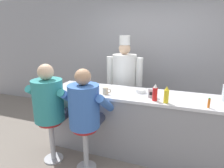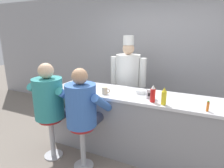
{
  "view_description": "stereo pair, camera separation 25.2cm",
  "coord_description": "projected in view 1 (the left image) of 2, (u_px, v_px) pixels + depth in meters",
  "views": [
    {
      "loc": [
        0.55,
        -2.28,
        1.84
      ],
      "look_at": [
        -0.38,
        0.31,
        1.09
      ],
      "focal_mm": 30.0,
      "sensor_mm": 36.0,
      "label": 1
    },
    {
      "loc": [
        0.79,
        -2.19,
        1.84
      ],
      "look_at": [
        -0.38,
        0.31,
        1.09
      ],
      "focal_mm": 30.0,
      "sensor_mm": 36.0,
      "label": 2
    }
  ],
  "objects": [
    {
      "name": "cook_in_whites_near",
      "position": [
        124.0,
        79.0,
        3.61
      ],
      "size": [
        0.71,
        0.45,
        1.81
      ],
      "color": "#232328",
      "rests_on": "ground_plane"
    },
    {
      "name": "wall_back",
      "position": [
        153.0,
        57.0,
        4.06
      ],
      "size": [
        10.0,
        0.06,
        2.7
      ],
      "color": "#99999E",
      "rests_on": "ground_plane"
    },
    {
      "name": "breakfast_plate",
      "position": [
        76.0,
        86.0,
        3.16
      ],
      "size": [
        0.27,
        0.27,
        0.05
      ],
      "color": "white",
      "rests_on": "diner_counter"
    },
    {
      "name": "diner_seated_blue",
      "position": [
        85.0,
        108.0,
        2.45
      ],
      "size": [
        0.61,
        0.6,
        1.42
      ],
      "color": "#B2B5BA",
      "rests_on": "ground_plane"
    },
    {
      "name": "napkin_dispenser_chrome",
      "position": [
        152.0,
        93.0,
        2.6
      ],
      "size": [
        0.1,
        0.06,
        0.13
      ],
      "color": "silver",
      "rests_on": "diner_counter"
    },
    {
      "name": "hot_sauce_bottle_orange",
      "position": [
        209.0,
        103.0,
        2.24
      ],
      "size": [
        0.03,
        0.03,
        0.12
      ],
      "color": "orange",
      "rests_on": "diner_counter"
    },
    {
      "name": "ketchup_bottle_red",
      "position": [
        155.0,
        93.0,
        2.47
      ],
      "size": [
        0.07,
        0.07,
        0.23
      ],
      "color": "red",
      "rests_on": "diner_counter"
    },
    {
      "name": "ground_plane",
      "position": [
        129.0,
        164.0,
        2.73
      ],
      "size": [
        20.0,
        20.0,
        0.0
      ],
      "primitive_type": "plane",
      "color": "slate"
    },
    {
      "name": "mustard_bottle_yellow",
      "position": [
        166.0,
        95.0,
        2.39
      ],
      "size": [
        0.06,
        0.06,
        0.22
      ],
      "color": "yellow",
      "rests_on": "diner_counter"
    },
    {
      "name": "cereal_bowl",
      "position": [
        141.0,
        91.0,
        2.82
      ],
      "size": [
        0.15,
        0.15,
        0.06
      ],
      "color": "white",
      "rests_on": "diner_counter"
    },
    {
      "name": "coffee_mug_tan",
      "position": [
        106.0,
        91.0,
        2.75
      ],
      "size": [
        0.13,
        0.08,
        0.1
      ],
      "color": "beige",
      "rests_on": "diner_counter"
    },
    {
      "name": "diner_counter",
      "position": [
        136.0,
        123.0,
        2.92
      ],
      "size": [
        2.75,
        0.69,
        0.97
      ],
      "color": "gray",
      "rests_on": "ground_plane"
    },
    {
      "name": "diner_seated_teal",
      "position": [
        50.0,
        102.0,
        2.63
      ],
      "size": [
        0.63,
        0.62,
        1.45
      ],
      "color": "#B2B5BA",
      "rests_on": "ground_plane"
    }
  ]
}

